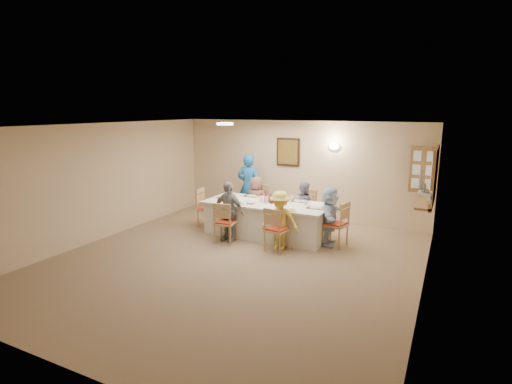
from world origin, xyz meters
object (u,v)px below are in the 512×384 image
at_px(diner_front_left, 228,211).
at_px(condiment_ketchup, 266,197).
at_px(diner_back_left, 256,201).
at_px(diner_back_right, 303,206).
at_px(chair_front_left, 225,222).
at_px(chair_back_right, 305,210).
at_px(diner_right_end, 329,216).
at_px(diner_front_right, 280,220).
at_px(desk_fan, 424,185).
at_px(chair_back_left, 258,204).
at_px(serving_hatch, 434,176).
at_px(chair_left_end, 208,208).
at_px(dining_table, 267,219).
at_px(chair_front_right, 277,229).
at_px(chair_right_end, 335,223).
at_px(caregiver, 249,186).

xyz_separation_m(diner_front_left, condiment_ketchup, (0.58, 0.68, 0.23)).
bearing_deg(diner_back_left, diner_back_right, -177.38).
height_order(chair_front_left, condiment_ketchup, condiment_ketchup).
relative_size(diner_back_right, diner_front_left, 0.91).
xyz_separation_m(chair_back_right, diner_right_end, (0.82, -0.80, 0.14)).
xyz_separation_m(chair_front_left, diner_back_left, (0.00, 1.48, 0.15)).
bearing_deg(chair_front_left, diner_front_right, 177.06).
bearing_deg(desk_fan, chair_back_left, 158.60).
relative_size(desk_fan, chair_back_left, 0.31).
bearing_deg(chair_back_right, diner_back_left, -164.86).
relative_size(serving_hatch, chair_back_left, 1.56).
height_order(chair_back_left, chair_front_left, chair_back_left).
height_order(diner_front_left, diner_front_right, diner_front_left).
bearing_deg(chair_left_end, chair_back_left, -55.96).
distance_m(diner_back_right, diner_front_right, 1.36).
relative_size(dining_table, diner_back_right, 2.34).
xyz_separation_m(chair_left_end, diner_right_end, (2.97, 0.00, 0.15)).
distance_m(chair_back_left, diner_front_right, 1.91).
xyz_separation_m(chair_front_right, condiment_ketchup, (-0.62, 0.80, 0.42)).
bearing_deg(chair_right_end, diner_back_right, -114.26).
relative_size(serving_hatch, desk_fan, 5.00).
xyz_separation_m(chair_back_left, chair_left_end, (-0.95, -0.80, -0.02)).
relative_size(desk_fan, chair_front_right, 0.33).
xyz_separation_m(chair_front_left, condiment_ketchup, (0.58, 0.80, 0.43)).
xyz_separation_m(serving_hatch, desk_fan, (-0.11, -1.35, 0.05)).
xyz_separation_m(dining_table, diner_back_right, (0.60, 0.68, 0.21)).
relative_size(chair_front_left, diner_front_left, 0.69).
bearing_deg(chair_front_left, diner_back_right, -137.69).
relative_size(chair_back_right, chair_front_left, 1.06).
distance_m(chair_right_end, diner_front_left, 2.26).
height_order(diner_back_left, caregiver, caregiver).
height_order(diner_right_end, caregiver, caregiver).
bearing_deg(chair_front_right, desk_fan, -166.18).
height_order(chair_front_right, diner_front_right, diner_front_right).
height_order(chair_front_right, caregiver, caregiver).
bearing_deg(dining_table, caregiver, 132.40).
height_order(serving_hatch, chair_back_right, serving_hatch).
bearing_deg(dining_table, diner_front_left, -131.42).
relative_size(dining_table, chair_front_right, 3.04).
distance_m(diner_back_left, caregiver, 0.69).
bearing_deg(diner_front_right, diner_right_end, 33.28).
distance_m(diner_back_left, diner_front_left, 1.36).
relative_size(dining_table, chair_back_left, 2.86).
bearing_deg(diner_back_left, chair_right_end, 165.07).
height_order(chair_right_end, caregiver, caregiver).
height_order(dining_table, condiment_ketchup, condiment_ketchup).
relative_size(desk_fan, diner_front_left, 0.23).
height_order(desk_fan, diner_front_right, desk_fan).
xyz_separation_m(chair_back_left, chair_front_left, (0.00, -1.60, -0.04)).
height_order(chair_front_left, diner_back_right, diner_back_right).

